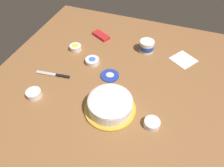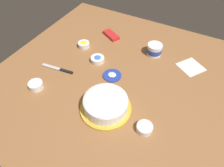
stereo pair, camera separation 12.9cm
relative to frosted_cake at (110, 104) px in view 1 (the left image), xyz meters
name	(u,v)px [view 1 (the left image)]	position (x,y,z in m)	size (l,w,h in m)	color
ground_plane	(113,77)	(0.07, -0.25, -0.05)	(1.54, 1.54, 0.00)	#936038
frosted_cake	(110,104)	(0.00, 0.00, 0.00)	(0.29, 0.29, 0.10)	gold
frosting_tub	(147,46)	(-0.07, -0.60, 0.00)	(0.11, 0.11, 0.08)	white
frosting_tub_lid	(110,76)	(0.09, -0.25, -0.04)	(0.12, 0.12, 0.02)	#233DAD
spreading_knife	(56,75)	(0.43, -0.14, -0.04)	(0.24, 0.05, 0.01)	silver
sprinkle_bowl_pink	(152,123)	(-0.25, 0.02, -0.03)	(0.09, 0.09, 0.04)	white
sprinkle_bowl_blue	(92,61)	(0.26, -0.34, -0.03)	(0.10, 0.10, 0.03)	white
sprinkle_bowl_yellow	(75,47)	(0.43, -0.43, -0.03)	(0.09, 0.09, 0.04)	white
sprinkle_bowl_rainbow	(34,94)	(0.46, 0.06, -0.03)	(0.09, 0.09, 0.04)	white
candy_box_lower	(101,36)	(0.32, -0.65, -0.04)	(0.15, 0.07, 0.02)	red
paper_napkin	(183,59)	(-0.34, -0.58, -0.04)	(0.15, 0.15, 0.01)	white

